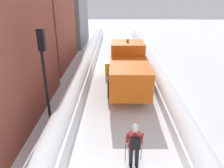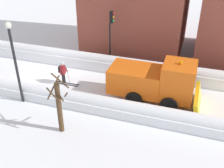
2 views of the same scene
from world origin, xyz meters
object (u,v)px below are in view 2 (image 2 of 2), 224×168
Objects in this scene: plow_truck at (156,81)px; street_lamp at (14,54)px; traffic_light_pole at (111,29)px; skier at (63,72)px; bare_tree_near at (59,105)px.

street_lamp reaches higher than plow_truck.
traffic_light_pole is at bearing -131.71° from plow_truck.
bare_tree_near is at bearing 26.00° from skier.
traffic_light_pole is at bearing 146.71° from skier.
skier is 0.45× the size of bare_tree_near.
skier is 0.39× the size of traffic_light_pole.
bare_tree_near is (1.87, 3.88, -1.68)m from street_lamp.
bare_tree_near is at bearing -0.52° from traffic_light_pole.
plow_truck is 6.46m from bare_tree_near.
traffic_light_pole is 8.71m from bare_tree_near.
traffic_light_pole is 7.79m from street_lamp.
street_lamp is (2.99, -1.51, 2.41)m from skier.
street_lamp reaches higher than traffic_light_pole.
street_lamp is at bearing -30.50° from traffic_light_pole.
street_lamp is 1.35× the size of bare_tree_near.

